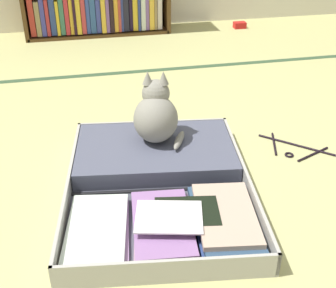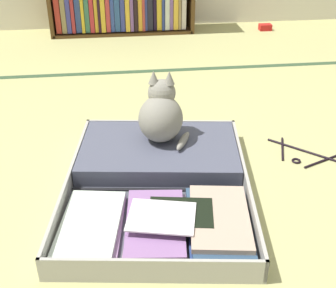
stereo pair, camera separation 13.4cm
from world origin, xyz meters
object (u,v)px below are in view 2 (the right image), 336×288
open_suitcase (160,177)px  black_cat (161,115)px  clothes_hanger (302,154)px  small_red_pouch (265,27)px

open_suitcase → black_cat: black_cat is taller
black_cat → clothes_hanger: bearing=-6.8°
black_cat → small_red_pouch: black_cat is taller
open_suitcase → small_red_pouch: (1.12, 2.12, -0.02)m
clothes_hanger → small_red_pouch: size_ratio=2.77×
clothes_hanger → small_red_pouch: bearing=77.2°
small_red_pouch → clothes_hanger: bearing=-102.8°
black_cat → small_red_pouch: size_ratio=3.05×
open_suitcase → small_red_pouch: 2.39m
black_cat → small_red_pouch: bearing=60.1°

